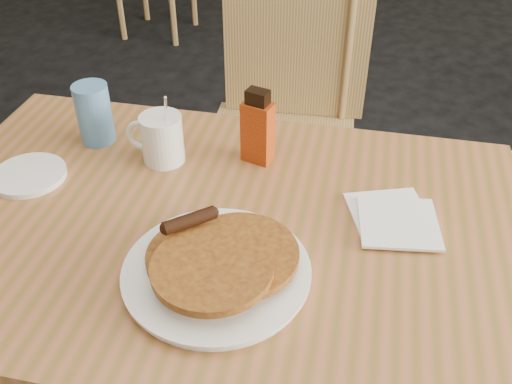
{
  "coord_description": "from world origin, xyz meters",
  "views": [
    {
      "loc": [
        0.27,
        -0.75,
        1.45
      ],
      "look_at": [
        0.05,
        0.03,
        0.83
      ],
      "focal_mm": 40.0,
      "sensor_mm": 36.0,
      "label": 1
    }
  ],
  "objects_px": {
    "chair_main_far": "(287,100)",
    "syrup_bottle": "(258,129)",
    "coffee_mug": "(161,138)",
    "blue_tumbler": "(94,114)",
    "pancake_plate": "(217,266)",
    "main_table": "(213,237)"
  },
  "relations": [
    {
      "from": "chair_main_far",
      "to": "syrup_bottle",
      "type": "bearing_deg",
      "value": -90.82
    },
    {
      "from": "main_table",
      "to": "coffee_mug",
      "type": "height_order",
      "value": "coffee_mug"
    },
    {
      "from": "main_table",
      "to": "blue_tumbler",
      "type": "relative_size",
      "value": 9.28
    },
    {
      "from": "chair_main_far",
      "to": "coffee_mug",
      "type": "bearing_deg",
      "value": -109.83
    },
    {
      "from": "pancake_plate",
      "to": "blue_tumbler",
      "type": "relative_size",
      "value": 2.33
    },
    {
      "from": "pancake_plate",
      "to": "coffee_mug",
      "type": "relative_size",
      "value": 1.9
    },
    {
      "from": "syrup_bottle",
      "to": "pancake_plate",
      "type": "bearing_deg",
      "value": -72.5
    },
    {
      "from": "main_table",
      "to": "pancake_plate",
      "type": "height_order",
      "value": "pancake_plate"
    },
    {
      "from": "chair_main_far",
      "to": "pancake_plate",
      "type": "xyz_separation_m",
      "value": [
        0.09,
        -0.91,
        0.18
      ]
    },
    {
      "from": "syrup_bottle",
      "to": "blue_tumbler",
      "type": "distance_m",
      "value": 0.37
    },
    {
      "from": "coffee_mug",
      "to": "blue_tumbler",
      "type": "xyz_separation_m",
      "value": [
        -0.17,
        0.03,
        0.01
      ]
    },
    {
      "from": "pancake_plate",
      "to": "blue_tumbler",
      "type": "distance_m",
      "value": 0.52
    },
    {
      "from": "chair_main_far",
      "to": "coffee_mug",
      "type": "height_order",
      "value": "chair_main_far"
    },
    {
      "from": "coffee_mug",
      "to": "main_table",
      "type": "bearing_deg",
      "value": -49.88
    },
    {
      "from": "coffee_mug",
      "to": "syrup_bottle",
      "type": "height_order",
      "value": "same"
    },
    {
      "from": "blue_tumbler",
      "to": "coffee_mug",
      "type": "bearing_deg",
      "value": -11.2
    },
    {
      "from": "main_table",
      "to": "blue_tumbler",
      "type": "bearing_deg",
      "value": 149.83
    },
    {
      "from": "chair_main_far",
      "to": "blue_tumbler",
      "type": "height_order",
      "value": "chair_main_far"
    },
    {
      "from": "chair_main_far",
      "to": "syrup_bottle",
      "type": "height_order",
      "value": "chair_main_far"
    },
    {
      "from": "coffee_mug",
      "to": "blue_tumbler",
      "type": "bearing_deg",
      "value": 163.17
    },
    {
      "from": "chair_main_far",
      "to": "syrup_bottle",
      "type": "relative_size",
      "value": 5.98
    },
    {
      "from": "coffee_mug",
      "to": "chair_main_far",
      "type": "bearing_deg",
      "value": 71.35
    }
  ]
}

